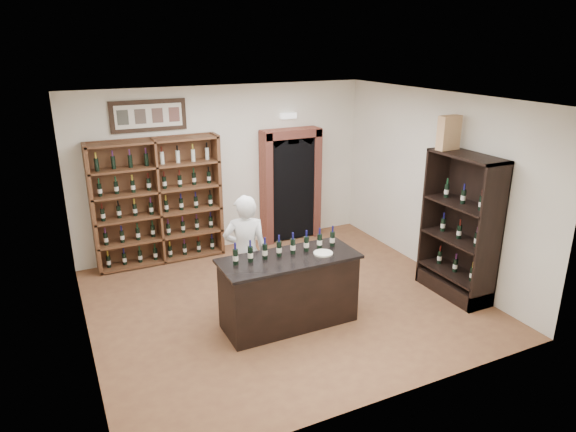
# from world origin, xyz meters

# --- Properties ---
(floor) EXTENTS (5.50, 5.50, 0.00)m
(floor) POSITION_xyz_m (0.00, 0.00, 0.00)
(floor) COLOR brown
(floor) RESTS_ON ground
(ceiling) EXTENTS (5.50, 5.50, 0.00)m
(ceiling) POSITION_xyz_m (0.00, 0.00, 3.00)
(ceiling) COLOR white
(ceiling) RESTS_ON wall_back
(wall_back) EXTENTS (5.50, 0.04, 3.00)m
(wall_back) POSITION_xyz_m (0.00, 2.50, 1.50)
(wall_back) COLOR silver
(wall_back) RESTS_ON ground
(wall_left) EXTENTS (0.04, 5.00, 3.00)m
(wall_left) POSITION_xyz_m (-2.75, 0.00, 1.50)
(wall_left) COLOR silver
(wall_left) RESTS_ON ground
(wall_right) EXTENTS (0.04, 5.00, 3.00)m
(wall_right) POSITION_xyz_m (2.75, 0.00, 1.50)
(wall_right) COLOR silver
(wall_right) RESTS_ON ground
(wine_shelf) EXTENTS (2.20, 0.38, 2.20)m
(wine_shelf) POSITION_xyz_m (-1.30, 2.33, 1.10)
(wine_shelf) COLOR brown
(wine_shelf) RESTS_ON ground
(framed_picture) EXTENTS (1.25, 0.04, 0.52)m
(framed_picture) POSITION_xyz_m (-1.30, 2.47, 2.55)
(framed_picture) COLOR black
(framed_picture) RESTS_ON wall_back
(arched_doorway) EXTENTS (1.17, 0.35, 2.17)m
(arched_doorway) POSITION_xyz_m (1.25, 2.33, 1.14)
(arched_doorway) COLOR black
(arched_doorway) RESTS_ON ground
(emergency_light) EXTENTS (0.30, 0.10, 0.10)m
(emergency_light) POSITION_xyz_m (1.25, 2.42, 2.40)
(emergency_light) COLOR white
(emergency_light) RESTS_ON wall_back
(tasting_counter) EXTENTS (1.88, 0.78, 1.00)m
(tasting_counter) POSITION_xyz_m (-0.20, -0.60, 0.49)
(tasting_counter) COLOR black
(tasting_counter) RESTS_ON ground
(counter_bottle_0) EXTENTS (0.07, 0.07, 0.30)m
(counter_bottle_0) POSITION_xyz_m (-0.92, -0.51, 1.11)
(counter_bottle_0) COLOR black
(counter_bottle_0) RESTS_ON tasting_counter
(counter_bottle_1) EXTENTS (0.07, 0.07, 0.30)m
(counter_bottle_1) POSITION_xyz_m (-0.71, -0.51, 1.11)
(counter_bottle_1) COLOR black
(counter_bottle_1) RESTS_ON tasting_counter
(counter_bottle_2) EXTENTS (0.07, 0.07, 0.30)m
(counter_bottle_2) POSITION_xyz_m (-0.51, -0.51, 1.11)
(counter_bottle_2) COLOR black
(counter_bottle_2) RESTS_ON tasting_counter
(counter_bottle_3) EXTENTS (0.07, 0.07, 0.30)m
(counter_bottle_3) POSITION_xyz_m (-0.30, -0.51, 1.11)
(counter_bottle_3) COLOR black
(counter_bottle_3) RESTS_ON tasting_counter
(counter_bottle_4) EXTENTS (0.07, 0.07, 0.30)m
(counter_bottle_4) POSITION_xyz_m (-0.10, -0.51, 1.11)
(counter_bottle_4) COLOR black
(counter_bottle_4) RESTS_ON tasting_counter
(counter_bottle_5) EXTENTS (0.07, 0.07, 0.30)m
(counter_bottle_5) POSITION_xyz_m (0.11, -0.51, 1.11)
(counter_bottle_5) COLOR black
(counter_bottle_5) RESTS_ON tasting_counter
(counter_bottle_6) EXTENTS (0.07, 0.07, 0.30)m
(counter_bottle_6) POSITION_xyz_m (0.31, -0.51, 1.11)
(counter_bottle_6) COLOR black
(counter_bottle_6) RESTS_ON tasting_counter
(counter_bottle_7) EXTENTS (0.07, 0.07, 0.30)m
(counter_bottle_7) POSITION_xyz_m (0.52, -0.51, 1.11)
(counter_bottle_7) COLOR black
(counter_bottle_7) RESTS_ON tasting_counter
(side_cabinet) EXTENTS (0.48, 1.20, 2.20)m
(side_cabinet) POSITION_xyz_m (2.52, -0.90, 0.75)
(side_cabinet) COLOR black
(side_cabinet) RESTS_ON ground
(shopkeeper) EXTENTS (0.73, 0.58, 1.73)m
(shopkeeper) POSITION_xyz_m (-0.56, 0.09, 0.86)
(shopkeeper) COLOR silver
(shopkeeper) RESTS_ON ground
(plate) EXTENTS (0.26, 0.26, 0.02)m
(plate) POSITION_xyz_m (0.26, -0.70, 1.01)
(plate) COLOR beige
(plate) RESTS_ON tasting_counter
(wine_crate) EXTENTS (0.36, 0.17, 0.50)m
(wine_crate) POSITION_xyz_m (2.45, -0.51, 2.45)
(wine_crate) COLOR tan
(wine_crate) RESTS_ON side_cabinet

